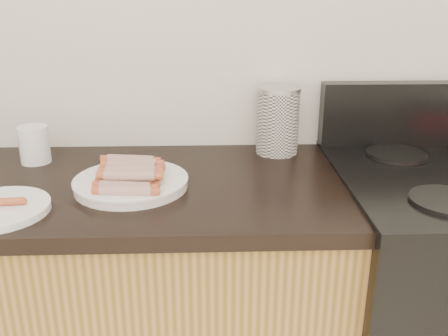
{
  "coord_description": "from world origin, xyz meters",
  "views": [
    {
      "loc": [
        0.04,
        0.45,
        1.4
      ],
      "look_at": [
        0.08,
        1.62,
        0.96
      ],
      "focal_mm": 40.0,
      "sensor_mm": 36.0,
      "label": 1
    }
  ],
  "objects": [
    {
      "name": "wall_back",
      "position": [
        0.0,
        2.0,
        1.3
      ],
      "size": [
        4.0,
        0.04,
        2.6
      ],
      "primitive_type": "cube",
      "color": "silver",
      "rests_on": "ground"
    },
    {
      "name": "stove_panel",
      "position": [
        0.78,
        1.96,
        1.01
      ],
      "size": [
        0.76,
        0.06,
        0.2
      ],
      "primitive_type": "cube",
      "color": "black",
      "rests_on": "stove"
    },
    {
      "name": "burner_near_left",
      "position": [
        0.61,
        1.51,
        0.92
      ],
      "size": [
        0.18,
        0.18,
        0.01
      ],
      "primitive_type": "cylinder",
      "color": "black",
      "rests_on": "stove"
    },
    {
      "name": "burner_far_left",
      "position": [
        0.61,
        1.84,
        0.92
      ],
      "size": [
        0.18,
        0.18,
        0.01
      ],
      "primitive_type": "cylinder",
      "color": "black",
      "rests_on": "stove"
    },
    {
      "name": "main_plate",
      "position": [
        -0.16,
        1.65,
        0.91
      ],
      "size": [
        0.39,
        0.39,
        0.02
      ],
      "primitive_type": "cylinder",
      "rotation": [
        0.0,
        0.0,
        -0.42
      ],
      "color": "white",
      "rests_on": "counter_slab"
    },
    {
      "name": "hotdog_pile",
      "position": [
        -0.16,
        1.65,
        0.94
      ],
      "size": [
        0.13,
        0.25,
        0.05
      ],
      "rotation": [
        0.0,
        0.0,
        -0.14
      ],
      "color": "maroon",
      "rests_on": "main_plate"
    },
    {
      "name": "canister",
      "position": [
        0.26,
        1.92,
        1.0
      ],
      "size": [
        0.13,
        0.13,
        0.21
      ],
      "rotation": [
        0.0,
        0.0,
        0.25
      ],
      "color": "silver",
      "rests_on": "counter_slab"
    },
    {
      "name": "mug",
      "position": [
        -0.47,
        1.86,
        0.95
      ],
      "size": [
        0.11,
        0.11,
        0.11
      ],
      "primitive_type": "cylinder",
      "rotation": [
        0.0,
        0.0,
        0.38
      ],
      "color": "silver",
      "rests_on": "counter_slab"
    }
  ]
}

